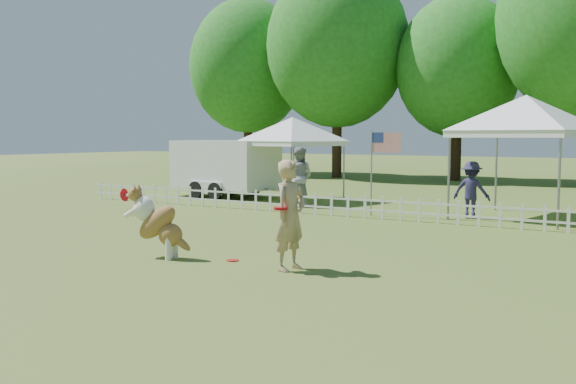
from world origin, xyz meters
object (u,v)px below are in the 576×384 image
Objects in this scene: cargo_trailer at (225,168)px; spectator_a at (299,177)px; dog at (158,223)px; flag_pole at (371,173)px; canopy_tent_left at (293,160)px; handler at (290,215)px; frisbee_on_turf at (233,260)px; spectator_b at (471,190)px; canopy_tent_right at (524,159)px.

cargo_trailer is 2.54× the size of spectator_a.
dog is 7.62m from flag_pole.
dog is 0.46× the size of canopy_tent_left.
spectator_a reaches higher than handler.
dog is 6.13× the size of frisbee_on_turf.
canopy_tent_left is (-5.76, 9.67, 0.47)m from handler.
cargo_trailer is 7.05m from flag_pole.
canopy_tent_left is 1.49× the size of spectator_a.
flag_pole is (-1.79, 7.22, 0.26)m from handler.
dog is 1.51m from frisbee_on_turf.
handler is 1.54m from frisbee_on_turf.
cargo_trailer is 4.09m from spectator_a.
spectator_a is (-2.07, 8.47, 0.29)m from dog.
handler is 8.63× the size of frisbee_on_turf.
dog is (-2.54, -0.34, -0.26)m from handler.
cargo_trailer is at bearing 48.32° from handler.
frisbee_on_turf is at bearing 79.07° from spectator_b.
dog is at bearing 71.77° from spectator_b.
handler is 1.41× the size of dog.
handler is 7.45m from flag_pole.
spectator_b is (-1.19, -0.64, -0.83)m from canopy_tent_right.
spectator_a is (-3.36, 8.01, 0.91)m from frisbee_on_turf.
handler is at bearing -5.56° from frisbee_on_turf.
spectator_a is at bearing -163.44° from canopy_tent_right.
flag_pole is at bearing 73.44° from dog.
cargo_trailer is at bearing 158.81° from flag_pole.
frisbee_on_turf is 9.30m from canopy_tent_right.
canopy_tent_right is 10.39m from cargo_trailer.
frisbee_on_turf is (-1.25, 0.12, -0.89)m from handler.
canopy_tent_left is at bearing 115.31° from frisbee_on_turf.
canopy_tent_right is 6.55m from spectator_a.
frisbee_on_turf is at bearing -49.47° from canopy_tent_left.
spectator_a is at bearing 92.81° from dog.
spectator_a is at bearing -12.85° from cargo_trailer.
canopy_tent_right reaches higher than spectator_a.
frisbee_on_turf is at bearing 8.83° from dog.
handler is at bearing -41.73° from cargo_trailer.
canopy_tent_right is at bearing -149.13° from spectator_b.
canopy_tent_left is 1.97m from spectator_a.
canopy_tent_right is (7.64, -0.93, 0.21)m from canopy_tent_left.
handler is at bearing -3.22° from dog.
canopy_tent_left is (-3.22, 10.01, 0.73)m from dog.
canopy_tent_right is 3.99m from flag_pole.
flag_pole is at bearing 22.21° from spectator_b.
cargo_trailer is (-10.34, 0.75, -0.55)m from canopy_tent_right.
frisbee_on_turf is 0.11× the size of spectator_a.
canopy_tent_right is at bearing -5.56° from handler.
dog is at bearing 93.35° from spectator_a.
spectator_b is at bearing 1.70° from handler.
cargo_trailer is at bearing -172.93° from canopy_tent_right.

